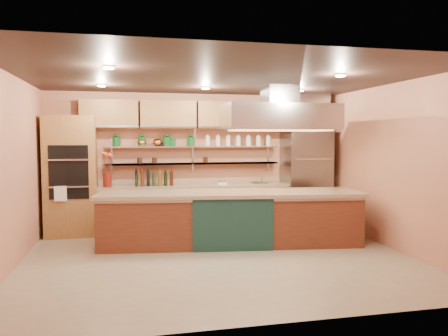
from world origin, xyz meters
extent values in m
cube|color=gray|center=(0.00, 0.00, -0.01)|extent=(6.00, 5.00, 0.02)
cube|color=black|center=(0.00, 0.00, 2.80)|extent=(6.00, 5.00, 0.02)
cube|color=tan|center=(0.00, 2.50, 1.40)|extent=(6.00, 0.04, 2.80)
cube|color=tan|center=(0.00, -2.50, 1.40)|extent=(6.00, 0.04, 2.80)
cube|color=tan|center=(-3.00, 0.00, 1.40)|extent=(0.04, 5.00, 2.80)
cube|color=tan|center=(3.00, 0.00, 1.40)|extent=(0.04, 5.00, 2.80)
cube|color=olive|center=(-2.45, 2.18, 1.15)|extent=(0.95, 0.64, 2.30)
cube|color=slate|center=(2.35, 2.14, 1.05)|extent=(0.95, 0.72, 2.10)
cube|color=tan|center=(-0.05, 2.20, 0.47)|extent=(3.84, 0.64, 0.93)
cube|color=#ADB0B4|center=(-0.05, 2.37, 1.35)|extent=(3.60, 0.26, 0.03)
cube|color=#ADB0B4|center=(-0.05, 2.37, 1.70)|extent=(3.60, 0.26, 0.03)
cube|color=olive|center=(0.00, 2.32, 2.35)|extent=(4.60, 0.36, 0.55)
cube|color=#ADB0B4|center=(1.27, 0.83, 2.25)|extent=(2.00, 1.00, 0.45)
cube|color=#FFE5A5|center=(0.00, 0.20, 2.77)|extent=(4.00, 2.80, 0.02)
cube|color=brown|center=(0.37, 0.83, 0.47)|extent=(4.59, 1.55, 0.94)
cylinder|color=#5B140D|center=(-1.78, 2.15, 1.07)|extent=(0.18, 0.18, 0.28)
cube|color=black|center=(-0.88, 2.15, 1.06)|extent=(0.83, 0.54, 0.26)
cube|color=silver|center=(0.51, 2.15, 0.98)|extent=(0.18, 0.14, 0.10)
cylinder|color=white|center=(1.39, 2.25, 1.04)|extent=(0.04, 0.04, 0.23)
ellipsoid|color=#B8612A|center=(-0.79, 2.37, 1.79)|extent=(0.25, 0.25, 0.15)
cylinder|color=#0E451A|center=(-0.48, 2.37, 1.80)|extent=(0.16, 0.16, 0.16)
camera|label=1|loc=(-1.38, -6.59, 1.89)|focal=35.00mm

